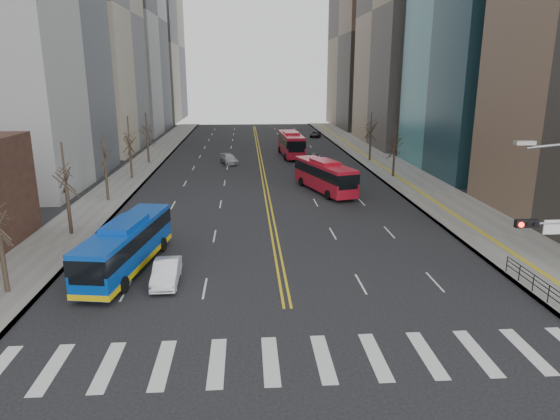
{
  "coord_description": "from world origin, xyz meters",
  "views": [
    {
      "loc": [
        -2.1,
        -19.58,
        12.25
      ],
      "look_at": [
        0.09,
        12.42,
        3.54
      ],
      "focal_mm": 32.0,
      "sensor_mm": 36.0,
      "label": 1
    }
  ],
  "objects": [
    {
      "name": "ground",
      "position": [
        0.0,
        0.0,
        0.0
      ],
      "size": [
        220.0,
        220.0,
        0.0
      ],
      "primitive_type": "plane",
      "color": "black"
    },
    {
      "name": "sidewalk_right",
      "position": [
        17.5,
        45.0,
        0.07
      ],
      "size": [
        7.0,
        130.0,
        0.15
      ],
      "primitive_type": "cube",
      "color": "gray",
      "rests_on": "ground"
    },
    {
      "name": "sidewalk_left",
      "position": [
        -16.5,
        45.0,
        0.07
      ],
      "size": [
        5.0,
        130.0,
        0.15
      ],
      "primitive_type": "cube",
      "color": "gray",
      "rests_on": "ground"
    },
    {
      "name": "crosswalk",
      "position": [
        0.0,
        0.0,
        0.01
      ],
      "size": [
        26.7,
        4.0,
        0.01
      ],
      "color": "silver",
      "rests_on": "ground"
    },
    {
      "name": "centerline",
      "position": [
        0.0,
        55.0,
        0.01
      ],
      "size": [
        0.55,
        100.0,
        0.01
      ],
      "color": "gold",
      "rests_on": "ground"
    },
    {
      "name": "office_towers",
      "position": [
        0.12,
        68.51,
        23.92
      ],
      "size": [
        83.0,
        134.0,
        58.0
      ],
      "color": "gray",
      "rests_on": "ground"
    },
    {
      "name": "pedestrian_railing",
      "position": [
        14.3,
        6.0,
        0.82
      ],
      "size": [
        0.06,
        6.06,
        1.02
      ],
      "color": "black",
      "rests_on": "sidewalk_right"
    },
    {
      "name": "street_trees",
      "position": [
        -7.18,
        34.55,
        4.87
      ],
      "size": [
        35.2,
        47.2,
        7.6
      ],
      "color": "#2C211B",
      "rests_on": "ground"
    },
    {
      "name": "blue_bus",
      "position": [
        -9.9,
        11.38,
        1.72
      ],
      "size": [
        4.13,
        11.42,
        3.28
      ],
      "color": "#0B3FA7",
      "rests_on": "ground"
    },
    {
      "name": "red_bus_near",
      "position": [
        6.28,
        32.75,
        1.92
      ],
      "size": [
        5.52,
        11.11,
        3.45
      ],
      "color": "#B51325",
      "rests_on": "ground"
    },
    {
      "name": "red_bus_far",
      "position": [
        4.86,
        57.48,
        2.1
      ],
      "size": [
        3.39,
        12.12,
        3.79
      ],
      "color": "#B51325",
      "rests_on": "ground"
    },
    {
      "name": "car_white",
      "position": [
        -7.05,
        8.96,
        0.69
      ],
      "size": [
        1.57,
        4.25,
        1.39
      ],
      "primitive_type": "imported",
      "rotation": [
        0.0,
        0.0,
        0.02
      ],
      "color": "white",
      "rests_on": "ground"
    },
    {
      "name": "car_dark_mid",
      "position": [
        7.8,
        51.41,
        0.65
      ],
      "size": [
        1.75,
        3.91,
        1.3
      ],
      "primitive_type": "imported",
      "rotation": [
        0.0,
        0.0,
        0.06
      ],
      "color": "black",
      "rests_on": "ground"
    },
    {
      "name": "car_silver",
      "position": [
        -4.55,
        51.06,
        0.65
      ],
      "size": [
        3.03,
        4.79,
        1.29
      ],
      "primitive_type": "imported",
      "rotation": [
        0.0,
        0.0,
        0.3
      ],
      "color": "#ACACB1",
      "rests_on": "ground"
    },
    {
      "name": "car_dark_far",
      "position": [
        12.03,
        81.58,
        0.57
      ],
      "size": [
        2.88,
        4.43,
        1.13
      ],
      "primitive_type": "imported",
      "rotation": [
        0.0,
        0.0,
        -0.26
      ],
      "color": "black",
      "rests_on": "ground"
    }
  ]
}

